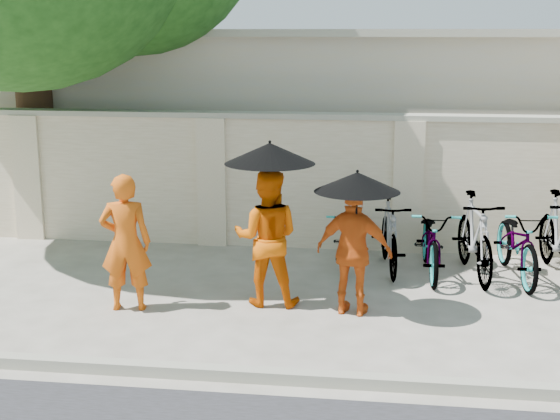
# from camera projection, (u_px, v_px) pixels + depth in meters

# --- Properties ---
(ground) EXTENTS (80.00, 80.00, 0.00)m
(ground) POSITION_uv_depth(u_px,v_px,m) (240.00, 316.00, 9.20)
(ground) COLOR #AEA597
(kerb) EXTENTS (40.00, 0.16, 0.12)m
(kerb) POSITION_uv_depth(u_px,v_px,m) (208.00, 372.00, 7.55)
(kerb) COLOR gray
(kerb) RESTS_ON ground
(compound_wall) EXTENTS (20.00, 0.30, 2.00)m
(compound_wall) POSITION_uv_depth(u_px,v_px,m) (342.00, 184.00, 11.94)
(compound_wall) COLOR beige
(compound_wall) RESTS_ON ground
(building_behind) EXTENTS (14.00, 6.00, 3.20)m
(building_behind) POSITION_uv_depth(u_px,v_px,m) (404.00, 119.00, 15.35)
(building_behind) COLOR #B2ADA1
(building_behind) RESTS_ON ground
(monk_left) EXTENTS (0.67, 0.50, 1.66)m
(monk_left) POSITION_uv_depth(u_px,v_px,m) (126.00, 242.00, 9.27)
(monk_left) COLOR #D2540E
(monk_left) RESTS_ON ground
(monk_center) EXTENTS (0.83, 0.65, 1.68)m
(monk_center) POSITION_uv_depth(u_px,v_px,m) (267.00, 238.00, 9.45)
(monk_center) COLOR #DA5704
(monk_center) RESTS_ON ground
(parasol_center) EXTENTS (1.08, 1.08, 1.06)m
(parasol_center) POSITION_uv_depth(u_px,v_px,m) (270.00, 153.00, 9.13)
(parasol_center) COLOR black
(parasol_center) RESTS_ON ground
(monk_right) EXTENTS (0.97, 0.57, 1.55)m
(monk_right) POSITION_uv_depth(u_px,v_px,m) (354.00, 251.00, 9.12)
(monk_right) COLOR #CF5113
(monk_right) RESTS_ON ground
(parasol_right) EXTENTS (0.99, 0.99, 0.85)m
(parasol_right) POSITION_uv_depth(u_px,v_px,m) (357.00, 182.00, 8.85)
(parasol_right) COLOR black
(parasol_right) RESTS_ON ground
(bike_0) EXTENTS (0.57, 1.63, 0.86)m
(bike_0) POSITION_uv_depth(u_px,v_px,m) (348.00, 238.00, 11.00)
(bike_0) COLOR gray
(bike_0) RESTS_ON ground
(bike_1) EXTENTS (0.66, 1.76, 1.03)m
(bike_1) POSITION_uv_depth(u_px,v_px,m) (389.00, 235.00, 10.86)
(bike_1) COLOR gray
(bike_1) RESTS_ON ground
(bike_2) EXTENTS (0.71, 1.85, 0.96)m
(bike_2) POSITION_uv_depth(u_px,v_px,m) (431.00, 241.00, 10.67)
(bike_2) COLOR gray
(bike_2) RESTS_ON ground
(bike_3) EXTENTS (0.77, 1.95, 1.14)m
(bike_3) POSITION_uv_depth(u_px,v_px,m) (475.00, 237.00, 10.56)
(bike_3) COLOR gray
(bike_3) RESTS_ON ground
(bike_4) EXTENTS (0.87, 1.98, 1.01)m
(bike_4) POSITION_uv_depth(u_px,v_px,m) (518.00, 243.00, 10.49)
(bike_4) COLOR gray
(bike_4) RESTS_ON ground
(bike_5) EXTENTS (0.67, 1.94, 1.15)m
(bike_5) POSITION_uv_depth(u_px,v_px,m) (560.00, 236.00, 10.58)
(bike_5) COLOR gray
(bike_5) RESTS_ON ground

